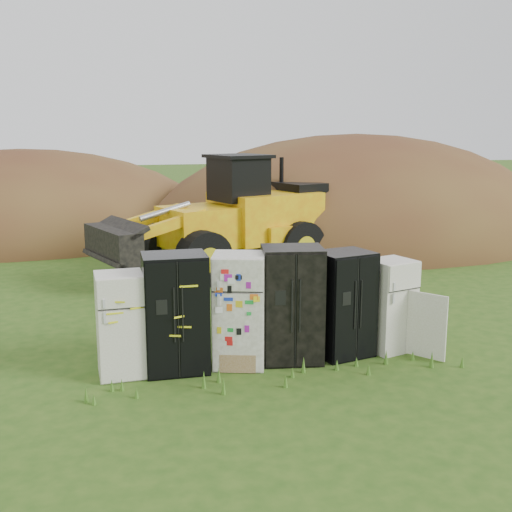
{
  "coord_description": "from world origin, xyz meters",
  "views": [
    {
      "loc": [
        -2.72,
        -10.05,
        3.93
      ],
      "look_at": [
        0.33,
        2.0,
        1.43
      ],
      "focal_mm": 45.0,
      "sensor_mm": 36.0,
      "label": 1
    }
  ],
  "objects_px": {
    "fridge_leftmost": "(121,325)",
    "fridge_open_door": "(389,305)",
    "fridge_sticker": "(239,310)",
    "wheel_loader": "(213,215)",
    "fridge_dark_mid": "(292,304)",
    "fridge_black_side": "(176,313)",
    "fridge_black_right": "(343,304)"
  },
  "relations": [
    {
      "from": "fridge_dark_mid",
      "to": "fridge_open_door",
      "type": "height_order",
      "value": "fridge_dark_mid"
    },
    {
      "from": "fridge_open_door",
      "to": "fridge_black_side",
      "type": "bearing_deg",
      "value": 164.53
    },
    {
      "from": "fridge_open_door",
      "to": "fridge_leftmost",
      "type": "bearing_deg",
      "value": 164.1
    },
    {
      "from": "fridge_leftmost",
      "to": "fridge_sticker",
      "type": "bearing_deg",
      "value": -2.98
    },
    {
      "from": "fridge_open_door",
      "to": "fridge_black_right",
      "type": "bearing_deg",
      "value": 166.3
    },
    {
      "from": "fridge_leftmost",
      "to": "fridge_open_door",
      "type": "distance_m",
      "value": 4.7
    },
    {
      "from": "fridge_dark_mid",
      "to": "fridge_black_side",
      "type": "bearing_deg",
      "value": -170.8
    },
    {
      "from": "fridge_leftmost",
      "to": "fridge_dark_mid",
      "type": "distance_m",
      "value": 2.86
    },
    {
      "from": "fridge_leftmost",
      "to": "fridge_sticker",
      "type": "xyz_separation_m",
      "value": [
        1.94,
        -0.02,
        0.11
      ]
    },
    {
      "from": "fridge_leftmost",
      "to": "wheel_loader",
      "type": "bearing_deg",
      "value": 65.68
    },
    {
      "from": "fridge_sticker",
      "to": "fridge_black_side",
      "type": "bearing_deg",
      "value": -163.22
    },
    {
      "from": "fridge_leftmost",
      "to": "fridge_open_door",
      "type": "xyz_separation_m",
      "value": [
        4.7,
        0.04,
        -0.02
      ]
    },
    {
      "from": "fridge_leftmost",
      "to": "fridge_sticker",
      "type": "relative_size",
      "value": 0.88
    },
    {
      "from": "fridge_sticker",
      "to": "wheel_loader",
      "type": "bearing_deg",
      "value": 100.03
    },
    {
      "from": "fridge_black_side",
      "to": "fridge_dark_mid",
      "type": "height_order",
      "value": "fridge_dark_mid"
    },
    {
      "from": "fridge_black_right",
      "to": "fridge_black_side",
      "type": "bearing_deg",
      "value": 166.9
    },
    {
      "from": "fridge_black_right",
      "to": "fridge_open_door",
      "type": "bearing_deg",
      "value": -10.77
    },
    {
      "from": "fridge_sticker",
      "to": "wheel_loader",
      "type": "distance_m",
      "value": 6.97
    },
    {
      "from": "fridge_black_side",
      "to": "fridge_black_right",
      "type": "distance_m",
      "value": 2.92
    },
    {
      "from": "fridge_black_side",
      "to": "fridge_sticker",
      "type": "distance_m",
      "value": 1.06
    },
    {
      "from": "fridge_sticker",
      "to": "fridge_open_door",
      "type": "relative_size",
      "value": 1.15
    },
    {
      "from": "fridge_sticker",
      "to": "fridge_dark_mid",
      "type": "bearing_deg",
      "value": 16.67
    },
    {
      "from": "fridge_leftmost",
      "to": "fridge_black_side",
      "type": "height_order",
      "value": "fridge_black_side"
    },
    {
      "from": "fridge_dark_mid",
      "to": "fridge_open_door",
      "type": "xyz_separation_m",
      "value": [
        1.84,
        0.07,
        -0.16
      ]
    },
    {
      "from": "fridge_black_right",
      "to": "fridge_open_door",
      "type": "distance_m",
      "value": 0.91
    },
    {
      "from": "fridge_sticker",
      "to": "fridge_black_right",
      "type": "height_order",
      "value": "fridge_sticker"
    },
    {
      "from": "fridge_black_side",
      "to": "wheel_loader",
      "type": "xyz_separation_m",
      "value": [
        1.9,
        6.88,
        0.63
      ]
    },
    {
      "from": "fridge_sticker",
      "to": "fridge_open_door",
      "type": "distance_m",
      "value": 2.76
    },
    {
      "from": "fridge_black_side",
      "to": "fridge_dark_mid",
      "type": "bearing_deg",
      "value": 0.67
    },
    {
      "from": "fridge_dark_mid",
      "to": "fridge_black_right",
      "type": "height_order",
      "value": "fridge_dark_mid"
    },
    {
      "from": "fridge_black_right",
      "to": "wheel_loader",
      "type": "xyz_separation_m",
      "value": [
        -1.02,
        6.86,
        0.68
      ]
    },
    {
      "from": "fridge_leftmost",
      "to": "fridge_black_side",
      "type": "xyz_separation_m",
      "value": [
        0.88,
        -0.02,
        0.14
      ]
    }
  ]
}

